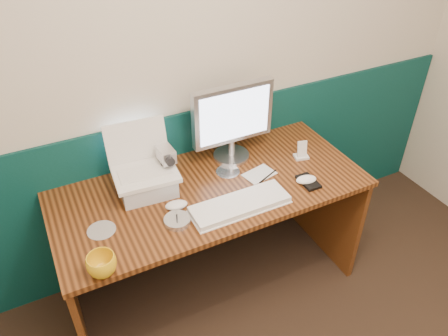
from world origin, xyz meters
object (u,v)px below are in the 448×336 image
laptop (143,154)px  keyboard (240,205)px  mug (102,265)px  desk (212,239)px  monitor (232,122)px  camcorder (167,166)px

laptop → keyboard: laptop is taller
laptop → mug: laptop is taller
desk → monitor: monitor is taller
mug → laptop: bearing=52.4°
keyboard → desk: bearing=106.5°
camcorder → laptop: bearing=-170.1°
desk → mug: (-0.63, -0.31, 0.42)m
desk → camcorder: bearing=140.0°
camcorder → mug: bearing=-137.8°
desk → laptop: bearing=158.2°
keyboard → mug: mug is taller
desk → keyboard: 0.44m
keyboard → mug: bearing=-171.0°
monitor → mug: 1.00m
mug → keyboard: bearing=8.9°
desk → keyboard: (0.06, -0.20, 0.39)m
monitor → keyboard: bearing=-111.7°
laptop → mug: (-0.33, -0.43, -0.17)m
laptop → keyboard: size_ratio=0.64×
mug → camcorder: bearing=45.3°
mug → camcorder: 0.65m
mug → desk: bearing=26.3°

